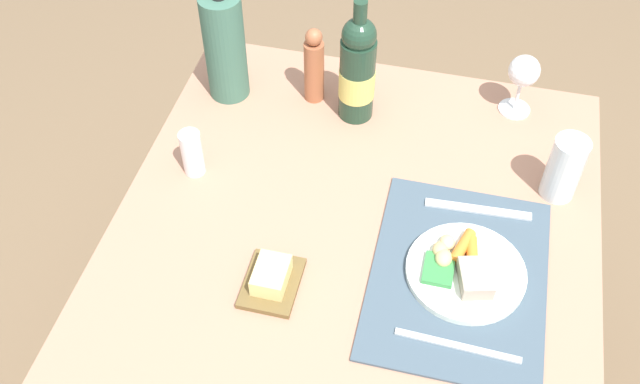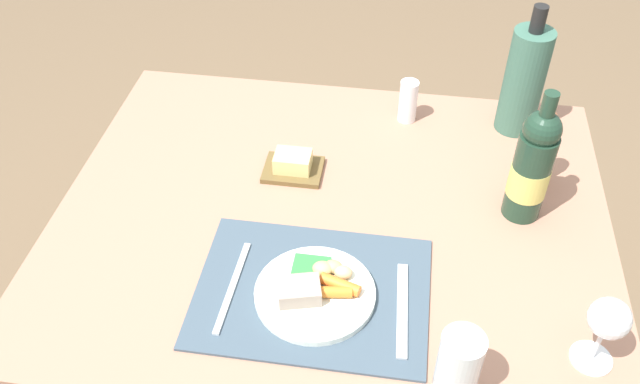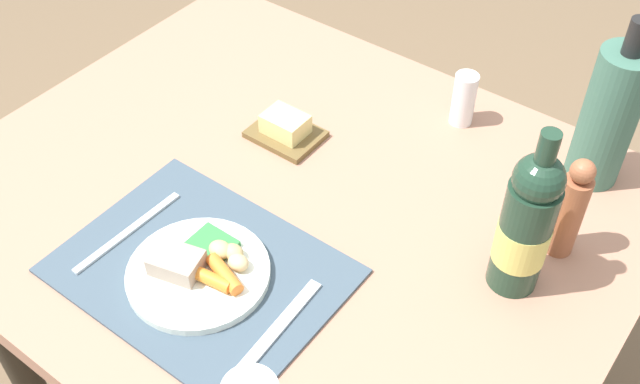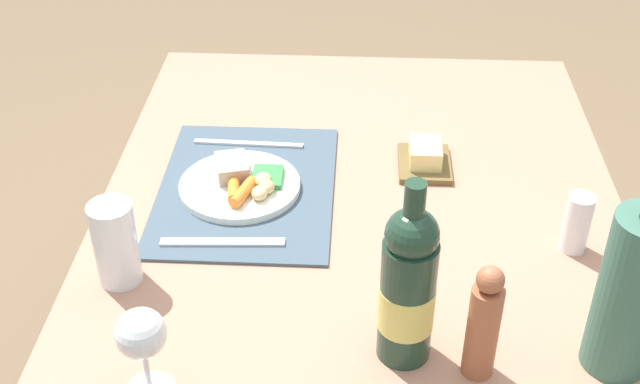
% 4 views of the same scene
% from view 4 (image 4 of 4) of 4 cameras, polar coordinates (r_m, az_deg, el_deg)
% --- Properties ---
extents(dining_table, '(1.15, 0.95, 0.70)m').
position_cam_4_polar(dining_table, '(1.59, 2.73, -2.83)').
color(dining_table, '#AA775F').
rests_on(dining_table, ground_plane).
extents(placemat, '(0.43, 0.32, 0.01)m').
position_cam_4_polar(placemat, '(1.55, -5.05, 0.25)').
color(placemat, '#3F515F').
rests_on(placemat, dining_table).
extents(dinner_plate, '(0.22, 0.22, 0.05)m').
position_cam_4_polar(dinner_plate, '(1.54, -5.40, 0.57)').
color(dinner_plate, white).
rests_on(dinner_plate, placemat).
extents(fork, '(0.02, 0.22, 0.00)m').
position_cam_4_polar(fork, '(1.67, -4.91, 3.33)').
color(fork, silver).
rests_on(fork, placemat).
extents(knife, '(0.03, 0.21, 0.00)m').
position_cam_4_polar(knife, '(1.42, -6.69, -3.43)').
color(knife, silver).
rests_on(knife, placemat).
extents(water_tumbler, '(0.07, 0.07, 0.14)m').
position_cam_4_polar(water_tumbler, '(1.35, -13.79, -3.74)').
color(water_tumbler, silver).
rests_on(water_tumbler, dining_table).
extents(pepper_mill, '(0.05, 0.05, 0.19)m').
position_cam_4_polar(pepper_mill, '(1.17, 11.14, -8.87)').
color(pepper_mill, '#A35C3B').
rests_on(pepper_mill, dining_table).
extents(salt_shaker, '(0.04, 0.04, 0.11)m').
position_cam_4_polar(salt_shaker, '(1.44, 17.21, -2.06)').
color(salt_shaker, white).
rests_on(salt_shaker, dining_table).
extents(butter_dish, '(0.13, 0.10, 0.05)m').
position_cam_4_polar(butter_dish, '(1.61, 7.20, 2.34)').
color(butter_dish, brown).
rests_on(butter_dish, dining_table).
extents(cooler_bottle, '(0.09, 0.09, 0.32)m').
position_cam_4_polar(cooler_bottle, '(1.20, 20.54, -6.46)').
color(cooler_bottle, '#3C6856').
rests_on(cooler_bottle, dining_table).
extents(wine_bottle, '(0.08, 0.08, 0.30)m').
position_cam_4_polar(wine_bottle, '(1.15, 6.04, -6.51)').
color(wine_bottle, '#1F3B2A').
rests_on(wine_bottle, dining_table).
extents(wine_glass, '(0.07, 0.07, 0.15)m').
position_cam_4_polar(wine_glass, '(1.13, -12.14, -9.72)').
color(wine_glass, white).
rests_on(wine_glass, dining_table).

